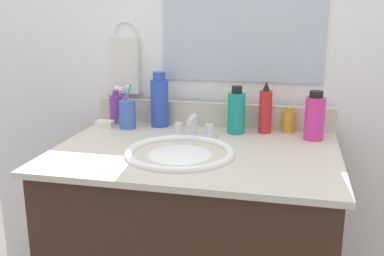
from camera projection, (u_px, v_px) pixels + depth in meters
countertop at (195, 152)px, 1.44m from camera, size 0.90×0.63×0.02m
backsplash at (212, 114)px, 1.72m from camera, size 0.90×0.02×0.09m
back_wall at (215, 159)px, 1.83m from camera, size 2.00×0.04×1.30m
mirror_panel at (243, 4)px, 1.63m from camera, size 0.60×0.01×0.56m
towel_ring at (126, 34)px, 1.75m from camera, size 0.10×0.01×0.10m
hand_towel at (126, 65)px, 1.77m from camera, size 0.11×0.04×0.22m
sink_basin at (180, 163)px, 1.40m from camera, size 0.34×0.34×0.11m
faucet at (194, 129)px, 1.57m from camera, size 0.16×0.10×0.08m
bottle_shampoo_blue at (160, 101)px, 1.70m from camera, size 0.07×0.07×0.21m
bottle_soap_pink at (315, 117)px, 1.53m from camera, size 0.07×0.07×0.17m
bottle_mouthwash_teal at (236, 112)px, 1.61m from camera, size 0.06×0.06×0.17m
bottle_oil_amber at (289, 121)px, 1.63m from camera, size 0.05×0.05×0.09m
bottle_spray_red at (265, 110)px, 1.61m from camera, size 0.05×0.05×0.19m
bottle_cream_purple at (116, 108)px, 1.77m from camera, size 0.05×0.05×0.13m
cup_blue_plastic at (127, 113)px, 1.68m from camera, size 0.08×0.07×0.17m
soap_bar at (105, 124)px, 1.71m from camera, size 0.06×0.04×0.02m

